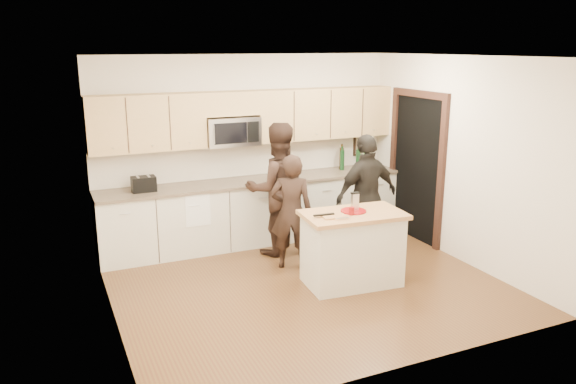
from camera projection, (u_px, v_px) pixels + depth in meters
name	position (u px, v px, depth m)	size (l,w,h in m)	color
floor	(306.00, 284.00, 6.84)	(4.50, 4.50, 0.00)	brown
room_shell	(307.00, 144.00, 6.40)	(4.52, 4.02, 2.71)	beige
back_cabinetry	(256.00, 211.00, 8.22)	(4.50, 0.66, 0.94)	beige
upper_cabinetry	(253.00, 116.00, 8.01)	(4.50, 0.33, 0.75)	tan
microwave	(232.00, 131.00, 7.89)	(0.76, 0.41, 0.40)	silver
doorway	(417.00, 162.00, 8.23)	(0.06, 1.25, 2.20)	black
framed_picture	(362.00, 144.00, 9.04)	(0.30, 0.03, 0.38)	black
dish_towel	(195.00, 199.00, 7.59)	(0.34, 0.60, 0.48)	white
island	(352.00, 248.00, 6.75)	(1.25, 0.80, 0.90)	beige
red_plate	(353.00, 211.00, 6.68)	(0.31, 0.31, 0.02)	maroon
box_grater	(355.00, 201.00, 6.68)	(0.10, 0.05, 0.22)	silver
drink_glass	(352.00, 211.00, 6.54)	(0.06, 0.06, 0.09)	maroon
cutting_board	(334.00, 217.00, 6.46)	(0.28, 0.16, 0.02)	#AD7D48
tongs	(324.00, 215.00, 6.47)	(0.26, 0.03, 0.02)	black
knife	(342.00, 218.00, 6.36)	(0.17, 0.02, 0.01)	silver
toaster	(144.00, 184.00, 7.42)	(0.31, 0.20, 0.20)	black
bottle_cluster	(354.00, 158.00, 8.71)	(0.53, 0.40, 0.41)	black
orchid	(366.00, 153.00, 8.80)	(0.27, 0.21, 0.48)	#3D7C31
woman_left	(291.00, 212.00, 7.19)	(0.55, 0.36, 1.50)	black
woman_center	(278.00, 189.00, 7.65)	(0.89, 0.69, 1.83)	black
woman_right	(366.00, 196.00, 7.59)	(0.99, 0.41, 1.69)	black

